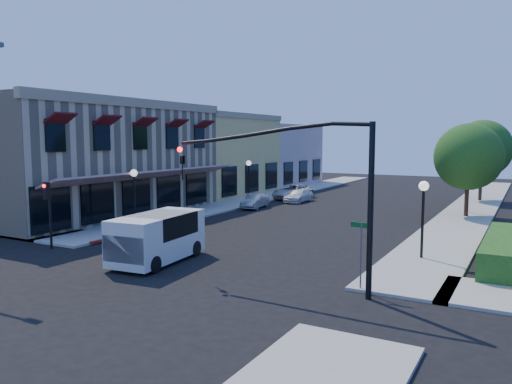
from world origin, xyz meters
The scene contains 22 objects.
ground centered at (0.00, 0.00, 0.00)m, with size 120.00×120.00×0.00m, color black.
sidewalk_left centered at (-8.75, 27.00, 0.06)m, with size 3.50×50.00×0.12m, color gray.
sidewalk_right centered at (8.75, 27.00, 0.06)m, with size 3.50×50.00×0.12m, color gray.
curb_red_strip centered at (-6.90, 8.00, 0.00)m, with size 0.25×10.00×0.06m, color maroon.
corner_brick_building centered at (-15.45, 11.00, 4.01)m, with size 11.77×18.20×8.10m.
yellow_stucco_building centered at (-15.50, 26.00, 3.80)m, with size 10.00×12.00×7.60m, color #E7C968.
pink_stucco_building centered at (-15.50, 38.00, 3.50)m, with size 10.00×12.00×7.00m, color #C89F97.
hedge centered at (11.70, 9.00, 0.00)m, with size 1.40×8.00×1.10m, color #224E16.
street_tree_a centered at (8.80, 22.00, 4.19)m, with size 4.56×4.56×6.48m.
street_tree_b centered at (8.80, 32.00, 4.54)m, with size 4.94×4.94×7.02m.
signal_mast_arm centered at (5.86, 1.50, 4.09)m, with size 8.01×0.39×6.00m.
secondary_signal centered at (-8.00, 1.41, 2.32)m, with size 0.28×0.42×3.32m.
street_name_sign centered at (7.50, 2.20, 1.70)m, with size 0.80×0.06×2.50m.
lamppost_left_near centered at (-8.50, 8.00, 2.74)m, with size 0.44×0.44×3.57m.
lamppost_left_far centered at (-8.50, 22.00, 2.74)m, with size 0.44×0.44×3.57m.
lamppost_right_near centered at (8.50, 8.00, 2.74)m, with size 0.44×0.44×3.57m.
lamppost_right_far centered at (8.50, 24.00, 2.74)m, with size 0.44×0.44×3.57m.
white_van centered at (-1.63, 1.95, 1.23)m, with size 2.52×4.96×2.12m.
parked_car_a centered at (-6.01, 7.56, 0.65)m, with size 1.54×3.83×1.31m, color black.
parked_car_b centered at (-6.20, 19.00, 0.57)m, with size 1.20×3.44×1.13m, color #96999B.
parked_car_c centered at (-4.80, 24.16, 0.53)m, with size 1.48×3.64×1.06m, color white.
parked_car_d centered at (-6.20, 26.00, 0.66)m, with size 2.19×4.76×1.32m, color silver.
Camera 1 is at (12.67, -14.78, 5.45)m, focal length 35.00 mm.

